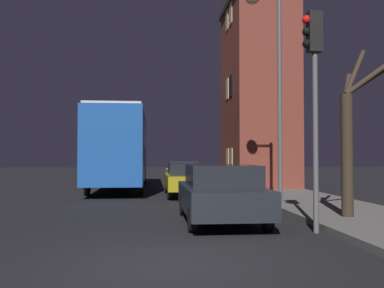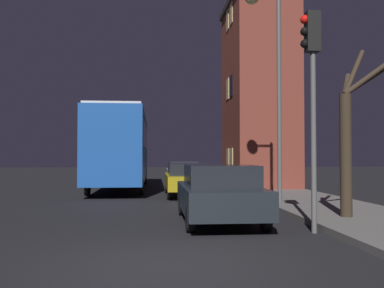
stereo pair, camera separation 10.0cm
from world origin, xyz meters
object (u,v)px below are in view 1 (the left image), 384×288
(bare_tree, at_px, (351,133))
(car_mid_lane, at_px, (187,178))
(streetlamp, at_px, (266,46))
(bus, at_px, (121,145))
(car_near_lane, at_px, (221,193))
(car_far_lane, at_px, (182,172))
(traffic_light, at_px, (314,75))

(bare_tree, xyz_separation_m, car_mid_lane, (-3.64, 7.43, -1.52))
(streetlamp, relative_size, bus, 0.63)
(car_mid_lane, bearing_deg, car_near_lane, -87.86)
(bus, distance_m, car_near_lane, 11.99)
(car_mid_lane, height_order, car_far_lane, car_far_lane)
(streetlamp, bearing_deg, car_mid_lane, 118.21)
(bus, bearing_deg, car_near_lane, -73.71)
(car_mid_lane, relative_size, car_far_lane, 1.06)
(streetlamp, xyz_separation_m, bus, (-5.35, 8.45, -3.06))
(streetlamp, height_order, bare_tree, streetlamp)
(streetlamp, xyz_separation_m, traffic_light, (-0.19, -4.61, -1.86))
(streetlamp, distance_m, car_near_lane, 5.82)
(car_mid_lane, bearing_deg, streetlamp, -61.79)
(bare_tree, relative_size, car_far_lane, 1.05)
(streetlamp, distance_m, traffic_light, 4.98)
(bus, bearing_deg, streetlamp, -57.68)
(traffic_light, bearing_deg, bare_tree, 42.84)
(car_near_lane, height_order, car_mid_lane, car_near_lane)
(traffic_light, bearing_deg, car_mid_lane, 103.27)
(streetlamp, relative_size, car_far_lane, 1.68)
(bare_tree, distance_m, car_near_lane, 3.70)
(traffic_light, height_order, car_near_lane, traffic_light)
(traffic_light, distance_m, bare_tree, 2.43)
(bus, bearing_deg, bare_tree, -60.04)
(traffic_light, xyz_separation_m, car_near_lane, (-1.82, 1.65, -2.72))
(traffic_light, relative_size, car_mid_lane, 1.09)
(car_near_lane, distance_m, car_mid_lane, 7.22)
(bare_tree, relative_size, bus, 0.40)
(bus, distance_m, car_mid_lane, 5.42)
(traffic_light, xyz_separation_m, car_mid_lane, (-2.09, 8.87, -2.73))
(streetlamp, bearing_deg, traffic_light, -92.37)
(bus, xyz_separation_m, car_mid_lane, (3.07, -4.20, -1.54))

